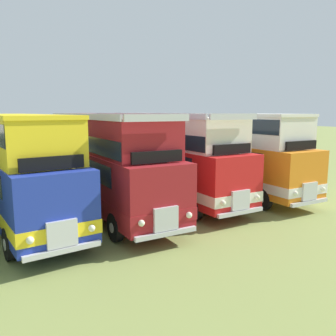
{
  "coord_description": "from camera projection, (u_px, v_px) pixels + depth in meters",
  "views": [
    {
      "loc": [
        -0.52,
        -15.07,
        4.61
      ],
      "look_at": [
        8.81,
        -0.25,
        1.79
      ],
      "focal_mm": 37.7,
      "sensor_mm": 36.0,
      "label": 1
    }
  ],
  "objects": [
    {
      "name": "bus_sixth_in_row",
      "position": [
        106.0,
        161.0,
        16.26
      ],
      "size": [
        3.05,
        11.21,
        4.52
      ],
      "color": "maroon",
      "rests_on": "ground"
    },
    {
      "name": "bus_seventh_in_row",
      "position": [
        172.0,
        155.0,
        18.43
      ],
      "size": [
        2.89,
        10.56,
        4.52
      ],
      "color": "red",
      "rests_on": "ground"
    },
    {
      "name": "bus_fifth_in_row",
      "position": [
        19.0,
        165.0,
        14.28
      ],
      "size": [
        2.95,
        10.49,
        4.49
      ],
      "color": "#1E339E",
      "rests_on": "ground"
    },
    {
      "name": "bus_eighth_in_row",
      "position": [
        232.0,
        149.0,
        20.04
      ],
      "size": [
        3.04,
        10.7,
        4.49
      ],
      "color": "orange",
      "rests_on": "ground"
    }
  ]
}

